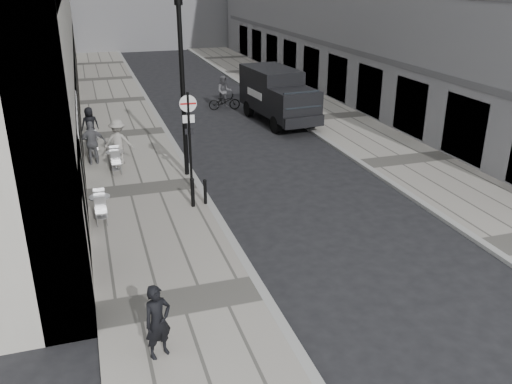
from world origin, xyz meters
The scene contains 16 objects.
ground centered at (0.00, 0.00, 0.00)m, with size 120.00×120.00×0.00m, color black.
sidewalk centered at (-2.00, 18.00, 0.06)m, with size 4.00×60.00×0.12m, color gray.
far_sidewalk centered at (9.00, 18.00, 0.06)m, with size 4.00×60.00×0.12m, color gray.
walking_man centered at (-2.79, 0.87, 0.93)m, with size 0.59×0.39×1.63m, color black.
sign_post centered at (-0.29, 9.94, 2.38)m, with size 0.60×0.12×3.52m.
lamppost centered at (-0.20, 11.36, 3.82)m, with size 0.30×0.30×6.65m.
bollard_near centered at (-0.15, 8.30, 0.54)m, with size 0.11×0.11×0.83m, color black.
bollard_far centered at (-0.60, 8.20, 0.60)m, with size 0.13×0.13×0.96m, color black.
panel_van centered at (5.98, 18.26, 1.54)m, with size 2.63×5.97×2.74m.
cyclist centered at (4.00, 21.69, 0.77)m, with size 1.88×0.87×1.96m.
pedestrian_a centered at (-3.60, 13.73, 1.02)m, with size 1.05×0.44×1.79m, color slate.
pedestrian_b centered at (-2.59, 13.42, 1.05)m, with size 1.20×0.69×1.86m, color gray.
pedestrian_c centered at (-3.60, 17.13, 0.92)m, with size 0.78×0.51×1.60m, color black.
cafe_table_near centered at (-3.60, 8.22, 0.55)m, with size 0.66×1.50×0.85m.
cafe_table_mid centered at (-2.80, 12.76, 0.57)m, with size 0.68×1.54×0.88m.
cafe_table_far centered at (-3.60, 14.79, 0.63)m, with size 0.79×1.78×1.01m.
Camera 1 is at (-3.66, -8.43, 7.50)m, focal length 38.00 mm.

